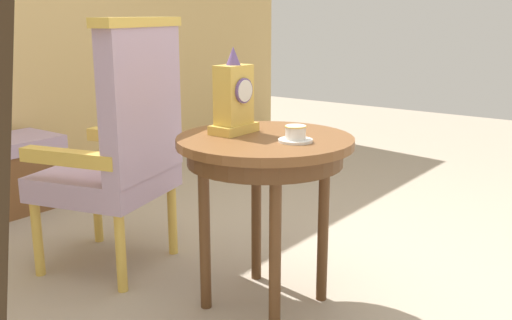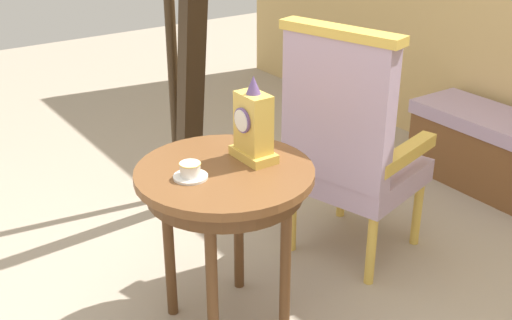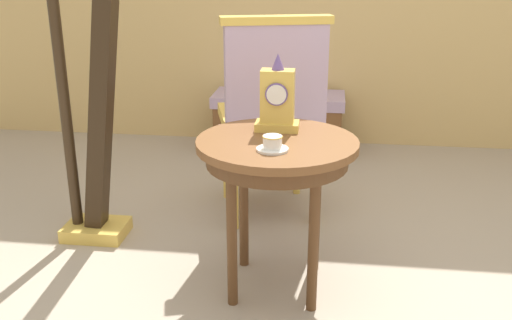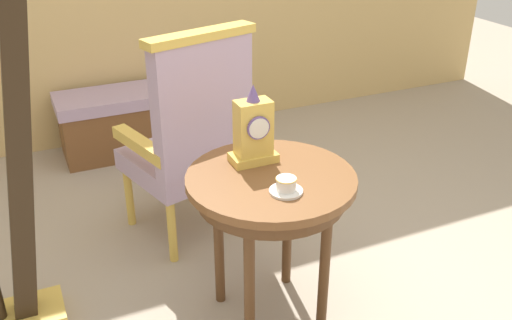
% 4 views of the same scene
% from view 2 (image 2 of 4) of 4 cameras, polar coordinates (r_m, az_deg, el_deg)
% --- Properties ---
extents(side_table, '(0.68, 0.68, 0.70)m').
position_cam_2_polar(side_table, '(2.48, -2.74, -2.55)').
color(side_table, brown).
rests_on(side_table, ground).
extents(teacup_left, '(0.13, 0.13, 0.06)m').
position_cam_2_polar(teacup_left, '(2.37, -5.78, -1.00)').
color(teacup_left, white).
rests_on(teacup_left, side_table).
extents(mantel_clock, '(0.19, 0.11, 0.34)m').
position_cam_2_polar(mantel_clock, '(2.47, -0.25, 2.95)').
color(mantel_clock, gold).
rests_on(mantel_clock, side_table).
extents(armchair, '(0.66, 0.66, 1.14)m').
position_cam_2_polar(armchair, '(2.96, 8.14, 1.48)').
color(armchair, '#B299B7').
rests_on(armchair, ground).
extents(harp, '(0.40, 0.24, 1.72)m').
position_cam_2_polar(harp, '(3.40, -6.18, 6.41)').
color(harp, gold).
rests_on(harp, ground).
extents(window_bench, '(0.97, 0.40, 0.44)m').
position_cam_2_polar(window_bench, '(4.00, 20.02, 0.71)').
color(window_bench, '#B299B7').
rests_on(window_bench, ground).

